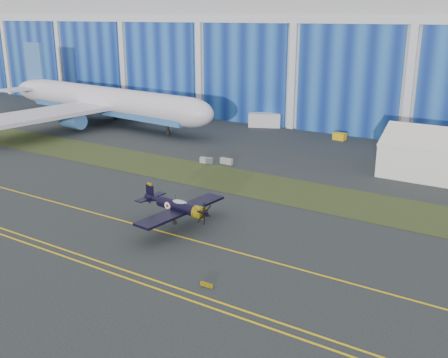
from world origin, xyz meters
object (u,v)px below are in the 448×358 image
Objects in this scene: jetliner at (105,71)px; shipping_container at (265,120)px; tent at (442,152)px; warbird at (178,206)px; tug at (340,136)px.

jetliner is 10.43× the size of shipping_container.
shipping_container is at bearing 32.48° from jetliner.
tent is 2.39× the size of shipping_container.
tent is 40.30m from shipping_container.
warbird is 48.04m from tug.
shipping_container is 2.90× the size of tug.
shipping_container is (-36.70, 16.50, -2.14)m from tent.
warbird is 0.83× the size of tent.
warbird is at bearing -84.05° from tug.
tug is at bearing -34.47° from shipping_container.
warbird is 5.74× the size of tug.
warbird is 0.19× the size of jetliner.
tug is (45.56, 11.86, -10.08)m from jetliner.
warbird is 59.05m from jetliner.
jetliner reaches higher than tent.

